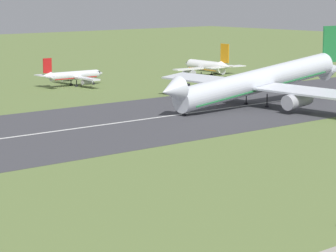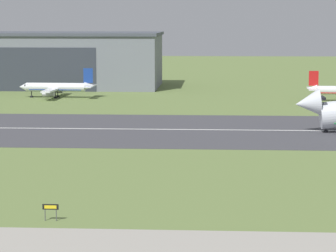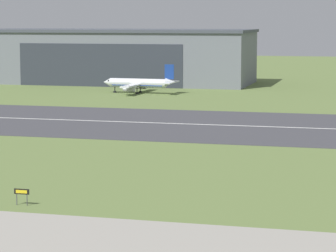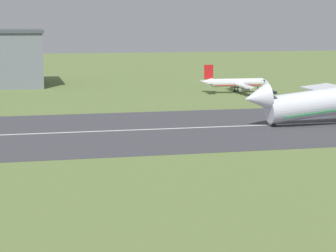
# 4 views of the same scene
# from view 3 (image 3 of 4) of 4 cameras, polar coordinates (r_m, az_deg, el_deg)

# --- Properties ---
(runway_strip) EXTENTS (443.20, 45.09, 0.06)m
(runway_strip) POSITION_cam_3_polar(r_m,az_deg,el_deg) (155.03, -4.37, 0.33)
(runway_strip) COLOR #3D3D42
(runway_strip) RESTS_ON ground_plane
(runway_centreline) EXTENTS (398.88, 0.70, 0.01)m
(runway_centreline) POSITION_cam_3_polar(r_m,az_deg,el_deg) (155.03, -4.37, 0.34)
(runway_centreline) COLOR silver
(runway_centreline) RESTS_ON runway_strip
(hangar_building) EXTENTS (85.32, 31.90, 16.71)m
(hangar_building) POSITION_cam_3_polar(r_m,az_deg,el_deg) (250.02, -3.77, 5.03)
(hangar_building) COLOR slate
(hangar_building) RESTS_ON ground_plane
(airplane_parked_east) EXTENTS (20.56, 20.71, 7.91)m
(airplane_parked_east) POSITION_cam_3_polar(r_m,az_deg,el_deg) (213.86, -2.09, 3.08)
(airplane_parked_east) COLOR silver
(airplane_parked_east) RESTS_ON ground_plane
(runway_sign) EXTENTS (1.70, 0.13, 1.78)m
(runway_sign) POSITION_cam_3_polar(r_m,az_deg,el_deg) (86.51, -10.45, -4.74)
(runway_sign) COLOR #4C4C51
(runway_sign) RESTS_ON ground_plane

